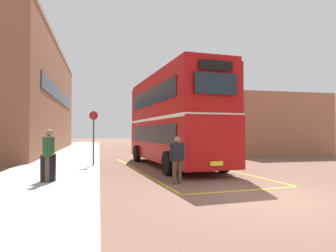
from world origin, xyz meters
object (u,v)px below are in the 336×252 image
pedestrian_boarding (177,156)px  single_deck_bus (167,134)px  bus_stop_sign (94,133)px  double_decker_bus (173,119)px  pedestrian_waiting_near (49,151)px  litter_bin (48,167)px

pedestrian_boarding → single_deck_bus: bearing=78.4°
pedestrian_boarding → bus_stop_sign: bus_stop_sign is taller
double_decker_bus → bus_stop_sign: bearing=175.8°
single_deck_bus → pedestrian_waiting_near: single_deck_bus is taller
single_deck_bus → litter_bin: size_ratio=10.29×
pedestrian_waiting_near → litter_bin: size_ratio=1.87×
single_deck_bus → litter_bin: single_deck_bus is taller
litter_bin → bus_stop_sign: bearing=74.0°
pedestrian_boarding → double_decker_bus: bearing=77.6°
pedestrian_waiting_near → litter_bin: pedestrian_waiting_near is taller
double_decker_bus → litter_bin: double_decker_bus is taller
bus_stop_sign → pedestrian_waiting_near: bearing=-105.0°
pedestrian_boarding → bus_stop_sign: (-2.92, 5.57, 0.83)m
pedestrian_waiting_near → bus_stop_sign: bus_stop_sign is taller
double_decker_bus → bus_stop_sign: size_ratio=3.69×
pedestrian_waiting_near → litter_bin: 0.58m
single_deck_bus → pedestrian_boarding: single_deck_bus is taller
single_deck_bus → bus_stop_sign: 16.22m
bus_stop_sign → double_decker_bus: bearing=-4.2°
double_decker_bus → pedestrian_boarding: 5.62m
bus_stop_sign → pedestrian_boarding: bearing=-62.4°
double_decker_bus → pedestrian_boarding: size_ratio=6.10×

